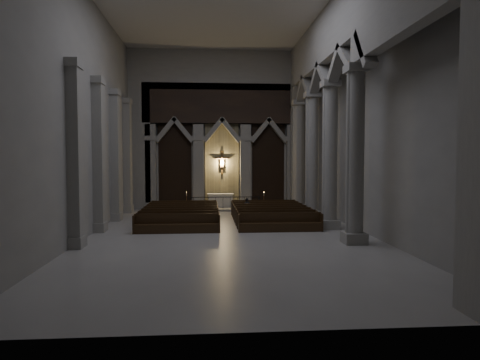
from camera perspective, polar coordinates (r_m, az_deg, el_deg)
The scene contains 11 objects.
room at distance 21.61m, azimuth -1.37°, elevation 12.91°, with size 24.00×24.10×12.00m.
sanctuary_wall at distance 32.92m, azimuth -2.42°, elevation 7.76°, with size 14.00×0.77×12.00m.
right_arcade at distance 23.86m, azimuth 12.09°, elevation 12.45°, with size 1.00×24.00×12.00m.
left_pilasters at distance 25.39m, azimuth -17.20°, elevation 2.93°, with size 0.60×13.00×8.03m.
sanctuary_step at distance 32.10m, azimuth -2.34°, elevation -3.82°, with size 8.50×2.60×0.15m, color gray.
altar at distance 32.51m, azimuth -2.62°, elevation -2.70°, with size 1.98×0.79×1.01m.
altar_rail at distance 31.22m, azimuth -2.29°, elevation -2.85°, with size 5.40×0.09×1.06m.
candle_stand_left at distance 30.55m, azimuth -7.14°, elevation -3.57°, with size 0.25×0.25×1.46m.
candle_stand_right at distance 30.72m, azimuth 3.19°, elevation -3.54°, with size 0.24×0.24×1.41m.
pews at distance 25.70m, azimuth -1.83°, elevation -4.97°, with size 9.84×7.24×0.99m.
worshipper at distance 28.02m, azimuth 0.93°, elevation -3.68°, with size 0.45×0.30×1.24m, color black.
Camera 1 is at (-1.10, -21.26, 3.88)m, focal length 32.00 mm.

